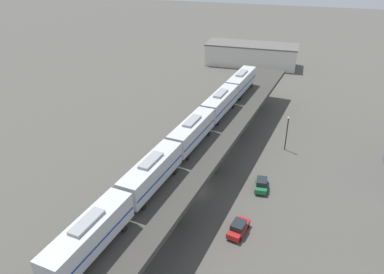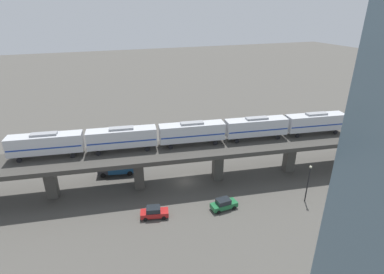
% 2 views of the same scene
% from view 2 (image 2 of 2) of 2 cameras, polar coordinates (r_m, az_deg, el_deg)
% --- Properties ---
extents(ground_plane, '(400.00, 400.00, 0.00)m').
position_cam_2_polar(ground_plane, '(58.01, -1.42, -8.54)').
color(ground_plane, '#4C4944').
extents(elevated_viaduct, '(21.04, 92.28, 7.14)m').
position_cam_2_polar(elevated_viaduct, '(54.97, -1.66, -3.12)').
color(elevated_viaduct, '#393733').
rests_on(elevated_viaduct, ground).
extents(subway_train, '(11.41, 62.19, 4.45)m').
position_cam_2_polar(subway_train, '(55.09, 0.00, 0.99)').
color(subway_train, silver).
rests_on(subway_train, elevated_viaduct).
extents(street_car_green, '(2.17, 4.51, 1.89)m').
position_cam_2_polar(street_car_green, '(50.84, 6.07, -12.58)').
color(street_car_green, '#1E6638').
rests_on(street_car_green, ground).
extents(street_car_red, '(2.73, 4.69, 1.89)m').
position_cam_2_polar(street_car_red, '(49.22, -7.22, -14.02)').
color(street_car_red, '#AD1E1E').
rests_on(street_car_red, ground).
extents(delivery_truck, '(3.54, 7.49, 3.20)m').
position_cam_2_polar(delivery_truck, '(61.54, -14.07, -5.40)').
color(delivery_truck, '#333338').
rests_on(delivery_truck, ground).
extents(street_lamp, '(0.44, 0.44, 6.94)m').
position_cam_2_polar(street_lamp, '(54.19, 21.26, -7.75)').
color(street_lamp, black).
rests_on(street_lamp, ground).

